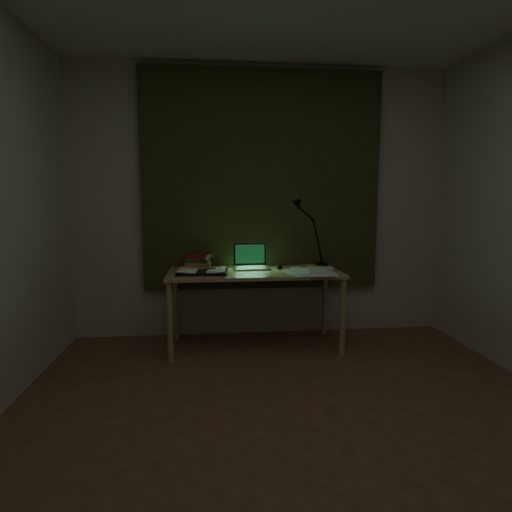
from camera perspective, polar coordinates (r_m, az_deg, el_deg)
The scene contains 12 objects.
floor at distance 2.44m, azimuth 6.70°, elevation -24.36°, with size 3.50×4.00×0.00m, color brown.
wall_back at distance 4.04m, azimuth 0.77°, elevation 7.06°, with size 3.50×0.00×2.50m, color beige.
curtain at distance 4.01m, azimuth 0.85°, elevation 9.91°, with size 2.20×0.06×2.00m, color #2E3219.
desk at distance 3.75m, azimuth -0.19°, elevation -7.09°, with size 1.48×0.65×0.67m, color tan, non-canonical shape.
laptop at distance 3.78m, azimuth -0.59°, elevation -0.05°, with size 0.31×0.35×0.22m, color #A3A2A7, non-canonical shape.
open_textbook at distance 3.59m, azimuth -7.18°, elevation -2.03°, with size 0.41×0.29×0.04m, color white, non-canonical shape.
book_stack at distance 3.83m, azimuth -7.81°, elevation -0.66°, with size 0.22×0.26×0.14m, color white, non-canonical shape.
loose_papers at distance 3.65m, azimuth 7.20°, elevation -1.98°, with size 0.36×0.39×0.02m, color white, non-canonical shape.
mouse at distance 3.78m, azimuth 3.15°, elevation -1.52°, with size 0.06×0.09×0.03m, color black.
sticky_yellow at distance 3.99m, azimuth 7.21°, elevation -1.21°, with size 0.07×0.07×0.02m, color yellow.
sticky_pink at distance 3.92m, azimuth 6.18°, elevation -1.36°, with size 0.07×0.07×0.01m, color #E05796.
desk_lamp at distance 4.02m, azimuth 8.92°, elevation 2.84°, with size 0.38×0.30×0.58m, color black, non-canonical shape.
Camera 1 is at (-0.47, -2.02, 1.29)m, focal length 30.00 mm.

